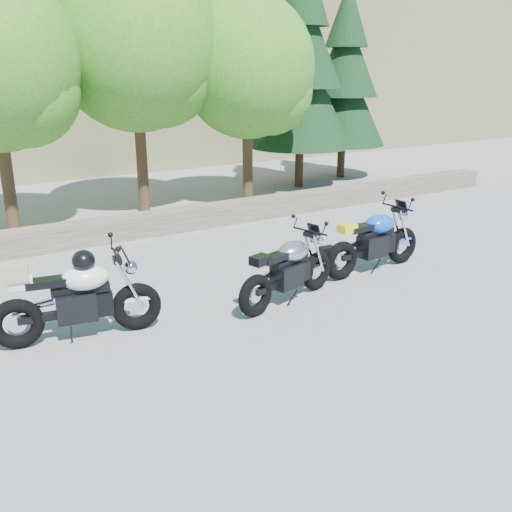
# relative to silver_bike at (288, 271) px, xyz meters

# --- Properties ---
(ground) EXTENTS (90.00, 90.00, 0.00)m
(ground) POSITION_rel_silver_bike_xyz_m (-0.59, -0.64, -0.53)
(ground) COLOR gray
(ground) RESTS_ON ground
(stone_wall) EXTENTS (22.00, 0.55, 0.50)m
(stone_wall) POSITION_rel_silver_bike_xyz_m (-0.59, 4.86, -0.28)
(stone_wall) COLOR brown
(stone_wall) RESTS_ON ground
(tree_decid_mid) EXTENTS (4.08, 4.08, 6.24)m
(tree_decid_mid) POSITION_rel_silver_bike_xyz_m (0.32, 6.89, 3.51)
(tree_decid_mid) COLOR #382314
(tree_decid_mid) RESTS_ON ground
(tree_decid_right) EXTENTS (3.54, 3.54, 5.41)m
(tree_decid_right) POSITION_rel_silver_bike_xyz_m (3.12, 6.29, 2.96)
(tree_decid_right) COLOR #382314
(tree_decid_right) RESTS_ON ground
(conifer_near) EXTENTS (3.17, 3.17, 7.06)m
(conifer_near) POSITION_rel_silver_bike_xyz_m (5.61, 7.56, 3.15)
(conifer_near) COLOR #382314
(conifer_near) RESTS_ON ground
(conifer_far) EXTENTS (2.82, 2.82, 6.27)m
(conifer_far) POSITION_rel_silver_bike_xyz_m (7.81, 8.16, 2.74)
(conifer_far) COLOR #382314
(conifer_far) RESTS_ON ground
(silver_bike) EXTENTS (2.15, 0.85, 1.10)m
(silver_bike) POSITION_rel_silver_bike_xyz_m (0.00, 0.00, 0.00)
(silver_bike) COLOR black
(silver_bike) RESTS_ON ground
(white_bike) EXTENTS (2.32, 0.77, 1.29)m
(white_bike) POSITION_rel_silver_bike_xyz_m (-3.25, 0.44, 0.10)
(white_bike) COLOR black
(white_bike) RESTS_ON ground
(blue_bike) EXTENTS (2.32, 0.74, 1.16)m
(blue_bike) POSITION_rel_silver_bike_xyz_m (2.20, 0.40, 0.03)
(blue_bike) COLOR black
(blue_bike) RESTS_ON ground
(backpack) EXTENTS (0.31, 0.27, 0.39)m
(backpack) POSITION_rel_silver_bike_xyz_m (1.62, 1.03, -0.35)
(backpack) COLOR black
(backpack) RESTS_ON ground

